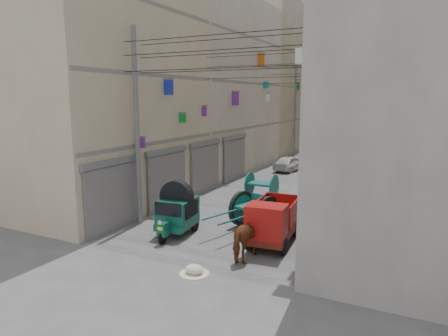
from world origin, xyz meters
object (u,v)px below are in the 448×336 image
Objects in this scene: horse at (251,236)px; feed_sack at (194,269)px; auto_rickshaw at (177,210)px; distant_car_green at (333,143)px; mini_truck at (271,224)px; second_cart at (262,185)px; tonga_cart at (254,211)px; distant_car_grey at (365,145)px; distant_car_white at (290,163)px.

feed_sack is at bearing 57.25° from horse.
distant_car_green is (0.11, 28.58, -0.28)m from auto_rickshaw.
mini_truck reaches higher than feed_sack.
second_cart is 2.61× the size of feed_sack.
auto_rickshaw is at bearing -124.06° from tonga_cart.
mini_truck is at bearing -99.14° from horse.
tonga_cart is at bearing 90.21° from feed_sack.
distant_car_grey is at bearing 88.69° from feed_sack.
tonga_cart is at bearing -71.43° from second_cart.
distant_car_white is (-1.05, 8.34, -0.14)m from second_cart.
auto_rickshaw is 3.08m from tonga_cart.
second_cart is at bearing 96.23° from distant_car_green.
distant_car_white is 14.11m from distant_car_grey.
auto_rickshaw is at bearing 94.15° from distant_car_green.
feed_sack is 31.44m from distant_car_green.
horse is 29.89m from distant_car_grey.
auto_rickshaw is 6.91m from second_cart.
feed_sack is at bearing -117.50° from mini_truck.
auto_rickshaw is 0.75× the size of mini_truck.
second_cart is 8.30m from horse.
horse reaches higher than feed_sack.
auto_rickshaw reaches higher than distant_car_white.
distant_car_grey is at bearing 77.25° from auto_rickshaw.
second_cart is 0.80× the size of horse.
mini_truck is 28.53m from distant_car_grey.
second_cart is 9.78m from feed_sack.
distant_car_white is at bearing 98.39° from feed_sack.
distant_car_grey is (0.73, 31.68, 0.46)m from feed_sack.
tonga_cart is 5.19m from second_cart.
tonga_cart is at bearing -74.47° from distant_car_grey.
distant_car_white is 0.71× the size of distant_car_green.
distant_car_green is (-2.31, 31.35, 0.53)m from feed_sack.
tonga_cart is 1.05× the size of distant_car_white.
distant_car_grey reaches higher than distant_car_white.
mini_truck reaches higher than tonga_cart.
tonga_cart is 13.55m from distant_car_white.
second_cart is (-2.89, 6.48, -0.12)m from mini_truck.
horse is 0.57× the size of distant_car_white.
tonga_cart is at bearing 113.04° from distant_car_white.
distant_car_grey is at bearing -92.02° from distant_car_white.
distant_car_green reaches higher than second_cart.
distant_car_white reaches higher than feed_sack.
auto_rickshaw is 0.72× the size of distant_car_white.
distant_car_white is at bearing 97.93° from second_cart.
horse is (3.51, -0.99, -0.17)m from auto_rickshaw.
distant_car_white is at bearing 92.90° from distant_car_green.
mini_truck is at bearing 116.69° from distant_car_white.
tonga_cart is 6.01× the size of feed_sack.
distant_car_green is at bearing -79.64° from distant_car_white.
auto_rickshaw is 3.65m from horse.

